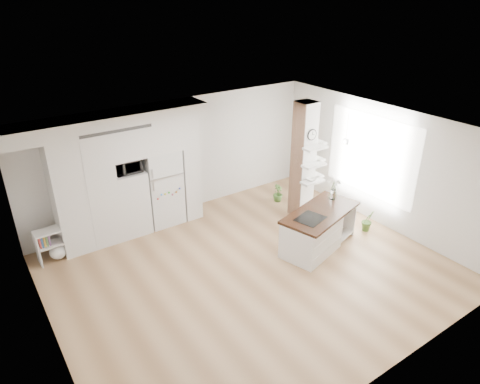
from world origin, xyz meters
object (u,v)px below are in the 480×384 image
Objects in this scene: refrigerator at (162,187)px; floor_plant_a at (368,220)px; bookshelf at (54,247)px; kitchen_island at (314,232)px.

floor_plant_a is at bearing -39.60° from refrigerator.
bookshelf is 1.35× the size of floor_plant_a.
floor_plant_a is at bearing -26.85° from bookshelf.
kitchen_island is (2.00, -2.81, -0.44)m from refrigerator.
floor_plant_a is (3.52, -2.92, -0.62)m from refrigerator.
kitchen_island reaches higher than bookshelf.
bookshelf reaches higher than floor_plant_a.
refrigerator is 3.49× the size of floor_plant_a.
refrigerator reaches higher than floor_plant_a.
kitchen_island is at bearing 176.05° from floor_plant_a.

